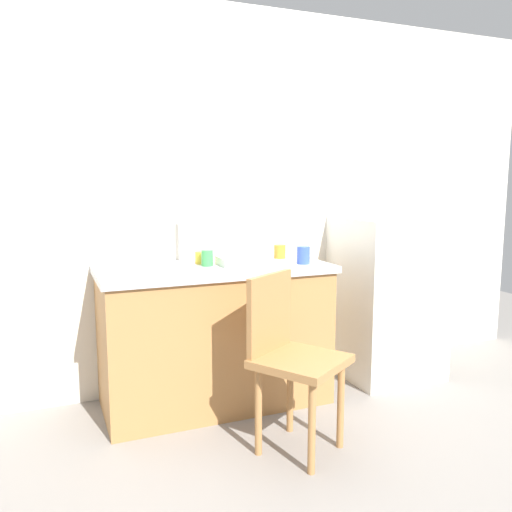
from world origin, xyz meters
TOP-DOWN VIEW (x-y plane):
  - ground_plane at (0.00, 0.00)m, footprint 8.00×8.00m
  - back_wall at (0.00, 1.00)m, footprint 4.80×0.10m
  - cabinet_base at (-0.24, 0.65)m, footprint 1.33×0.60m
  - countertop at (-0.24, 0.65)m, footprint 1.37×0.64m
  - faucet at (-0.38, 0.90)m, footprint 0.02×0.02m
  - refrigerator at (1.01, 0.65)m, footprint 0.63×0.60m
  - chair at (-0.06, -0.02)m, footprint 0.55×0.55m
  - dish_tray at (-0.07, 0.61)m, footprint 0.28×0.20m
  - cup_orange at (0.25, 0.77)m, footprint 0.08×0.08m
  - cup_blue at (0.28, 0.51)m, footprint 0.08×0.08m
  - cup_green at (-0.28, 0.65)m, footprint 0.07×0.07m
  - cup_yellow at (-0.28, 0.75)m, footprint 0.08×0.08m

SIDE VIEW (x-z plane):
  - ground_plane at x=0.00m, z-range 0.00..0.00m
  - cabinet_base at x=-0.24m, z-range 0.00..0.81m
  - chair at x=-0.06m, z-range 0.05..0.94m
  - refrigerator at x=1.01m, z-range 0.00..1.10m
  - countertop at x=-0.24m, z-range 0.81..0.85m
  - dish_tray at x=-0.07m, z-range 0.85..0.90m
  - cup_yellow at x=-0.28m, z-range 0.85..0.93m
  - cup_orange at x=0.25m, z-range 0.85..0.94m
  - cup_green at x=-0.28m, z-range 0.85..0.95m
  - cup_blue at x=0.28m, z-range 0.85..0.96m
  - faucet at x=-0.38m, z-range 0.85..1.12m
  - back_wall at x=0.00m, z-range 0.00..2.45m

